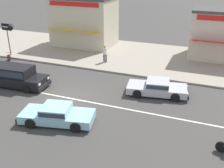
{
  "coord_description": "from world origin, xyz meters",
  "views": [
    {
      "loc": [
        8.71,
        -13.79,
        8.18
      ],
      "look_at": [
        2.68,
        1.62,
        0.8
      ],
      "focal_mm": 42.0,
      "sensor_mm": 36.0,
      "label": 1
    }
  ],
  "objects_px": {
    "sedan_silver_0": "(157,87)",
    "minivan_black_2": "(14,75)",
    "pedestrian_near_clock": "(105,53)",
    "motorcycle_0": "(9,58)",
    "shopfront_mid_block": "(224,34)",
    "sedan_pale_blue_4": "(57,114)",
    "arrow_signboard": "(11,29)",
    "shopfront_corner_warung": "(84,21)"
  },
  "relations": [
    {
      "from": "sedan_silver_0",
      "to": "minivan_black_2",
      "type": "xyz_separation_m",
      "value": [
        -10.27,
        -2.42,
        0.31
      ]
    },
    {
      "from": "minivan_black_2",
      "to": "pedestrian_near_clock",
      "type": "bearing_deg",
      "value": 58.29
    },
    {
      "from": "motorcycle_0",
      "to": "shopfront_mid_block",
      "type": "height_order",
      "value": "shopfront_mid_block"
    },
    {
      "from": "sedan_pale_blue_4",
      "to": "arrow_signboard",
      "type": "distance_m",
      "value": 13.99
    },
    {
      "from": "sedan_pale_blue_4",
      "to": "arrow_signboard",
      "type": "relative_size",
      "value": 1.43
    },
    {
      "from": "sedan_silver_0",
      "to": "sedan_pale_blue_4",
      "type": "height_order",
      "value": "same"
    },
    {
      "from": "arrow_signboard",
      "to": "shopfront_mid_block",
      "type": "height_order",
      "value": "shopfront_mid_block"
    },
    {
      "from": "motorcycle_0",
      "to": "shopfront_corner_warung",
      "type": "relative_size",
      "value": 0.23
    },
    {
      "from": "sedan_silver_0",
      "to": "minivan_black_2",
      "type": "bearing_deg",
      "value": -166.73
    },
    {
      "from": "sedan_silver_0",
      "to": "pedestrian_near_clock",
      "type": "height_order",
      "value": "pedestrian_near_clock"
    },
    {
      "from": "sedan_pale_blue_4",
      "to": "arrow_signboard",
      "type": "xyz_separation_m",
      "value": [
        -10.54,
        8.91,
        2.26
      ]
    },
    {
      "from": "motorcycle_0",
      "to": "shopfront_corner_warung",
      "type": "bearing_deg",
      "value": 62.52
    },
    {
      "from": "pedestrian_near_clock",
      "to": "shopfront_mid_block",
      "type": "distance_m",
      "value": 11.37
    },
    {
      "from": "sedan_silver_0",
      "to": "motorcycle_0",
      "type": "distance_m",
      "value": 14.57
    },
    {
      "from": "minivan_black_2",
      "to": "motorcycle_0",
      "type": "distance_m",
      "value": 5.91
    },
    {
      "from": "pedestrian_near_clock",
      "to": "shopfront_corner_warung",
      "type": "distance_m",
      "value": 6.85
    },
    {
      "from": "sedan_silver_0",
      "to": "shopfront_mid_block",
      "type": "height_order",
      "value": "shopfront_mid_block"
    },
    {
      "from": "shopfront_mid_block",
      "to": "sedan_silver_0",
      "type": "bearing_deg",
      "value": -111.59
    },
    {
      "from": "shopfront_corner_warung",
      "to": "shopfront_mid_block",
      "type": "distance_m",
      "value": 14.41
    },
    {
      "from": "shopfront_corner_warung",
      "to": "shopfront_mid_block",
      "type": "height_order",
      "value": "shopfront_corner_warung"
    },
    {
      "from": "shopfront_mid_block",
      "to": "shopfront_corner_warung",
      "type": "bearing_deg",
      "value": -177.76
    },
    {
      "from": "sedan_silver_0",
      "to": "arrow_signboard",
      "type": "bearing_deg",
      "value": 168.02
    },
    {
      "from": "arrow_signboard",
      "to": "shopfront_corner_warung",
      "type": "xyz_separation_m",
      "value": [
        4.68,
        6.29,
        -0.03
      ]
    },
    {
      "from": "shopfront_corner_warung",
      "to": "shopfront_mid_block",
      "type": "relative_size",
      "value": 1.13
    },
    {
      "from": "pedestrian_near_clock",
      "to": "shopfront_mid_block",
      "type": "bearing_deg",
      "value": 28.75
    },
    {
      "from": "minivan_black_2",
      "to": "arrow_signboard",
      "type": "xyz_separation_m",
      "value": [
        -4.83,
        5.63,
        1.95
      ]
    },
    {
      "from": "minivan_black_2",
      "to": "arrow_signboard",
      "type": "bearing_deg",
      "value": 130.68
    },
    {
      "from": "sedan_silver_0",
      "to": "sedan_pale_blue_4",
      "type": "xyz_separation_m",
      "value": [
        -4.56,
        -5.7,
        -0.0
      ]
    },
    {
      "from": "sedan_pale_blue_4",
      "to": "shopfront_corner_warung",
      "type": "relative_size",
      "value": 0.68
    },
    {
      "from": "motorcycle_0",
      "to": "minivan_black_2",
      "type": "bearing_deg",
      "value": -44.5
    },
    {
      "from": "minivan_black_2",
      "to": "pedestrian_near_clock",
      "type": "xyz_separation_m",
      "value": [
        4.36,
        7.05,
        0.2
      ]
    },
    {
      "from": "motorcycle_0",
      "to": "pedestrian_near_clock",
      "type": "height_order",
      "value": "pedestrian_near_clock"
    },
    {
      "from": "minivan_black_2",
      "to": "pedestrian_near_clock",
      "type": "height_order",
      "value": "pedestrian_near_clock"
    },
    {
      "from": "shopfront_corner_warung",
      "to": "minivan_black_2",
      "type": "bearing_deg",
      "value": -89.27
    },
    {
      "from": "motorcycle_0",
      "to": "shopfront_corner_warung",
      "type": "distance_m",
      "value": 9.08
    },
    {
      "from": "minivan_black_2",
      "to": "sedan_pale_blue_4",
      "type": "height_order",
      "value": "minivan_black_2"
    },
    {
      "from": "minivan_black_2",
      "to": "arrow_signboard",
      "type": "height_order",
      "value": "arrow_signboard"
    },
    {
      "from": "sedan_silver_0",
      "to": "arrow_signboard",
      "type": "relative_size",
      "value": 1.4
    },
    {
      "from": "minivan_black_2",
      "to": "shopfront_mid_block",
      "type": "relative_size",
      "value": 0.82
    },
    {
      "from": "minivan_black_2",
      "to": "sedan_pale_blue_4",
      "type": "bearing_deg",
      "value": -29.9
    },
    {
      "from": "arrow_signboard",
      "to": "shopfront_corner_warung",
      "type": "distance_m",
      "value": 7.84
    },
    {
      "from": "minivan_black_2",
      "to": "sedan_pale_blue_4",
      "type": "relative_size",
      "value": 1.07
    }
  ]
}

